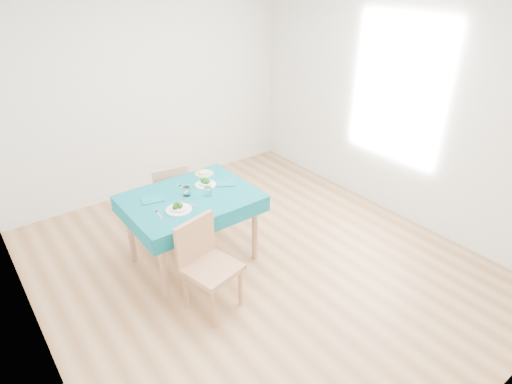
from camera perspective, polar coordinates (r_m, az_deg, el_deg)
room_shell at (r=3.81m, az=-0.00°, el=6.59°), size 4.02×4.52×2.73m
table at (r=4.38m, az=-8.43°, el=-4.90°), size 1.23×0.94×0.76m
chair_near at (r=3.70m, az=-6.00°, el=-8.90°), size 0.51×0.54×1.06m
chair_far at (r=4.89m, az=-11.61°, el=0.04°), size 0.46×0.49×0.98m
bowl_near at (r=3.96m, az=-10.28°, el=-1.96°), size 0.24×0.24×0.07m
bowl_far at (r=4.36m, az=-6.75°, el=1.29°), size 0.21×0.21×0.06m
fork_near at (r=3.94m, az=-12.77°, el=-2.98°), size 0.04×0.17×0.00m
knife_near at (r=4.06m, az=-8.98°, el=-1.53°), size 0.10×0.21×0.00m
fork_far at (r=4.33m, az=-9.55°, el=0.41°), size 0.03×0.19×0.00m
knife_far at (r=4.48m, az=-3.55°, el=1.81°), size 0.08×0.21×0.00m
napkin_near at (r=4.19m, az=-13.64°, el=-0.98°), size 0.24×0.20×0.01m
napkin_far at (r=4.38m, az=-4.06°, el=1.16°), size 0.23×0.22×0.01m
tumbler_center at (r=4.19m, az=-9.24°, el=0.08°), size 0.07×0.07×0.09m
tumbler_side at (r=4.16m, az=-6.42°, el=0.07°), size 0.07×0.07×0.09m
side_plate at (r=4.61m, az=-6.93°, el=2.45°), size 0.20×0.20×0.01m
bread_slice at (r=4.60m, az=-6.94°, el=2.59°), size 0.10×0.10×0.01m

